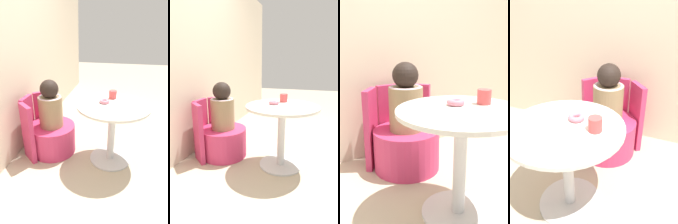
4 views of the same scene
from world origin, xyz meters
TOP-DOWN VIEW (x-y plane):
  - ground_plane at (0.00, 0.00)m, footprint 12.00×12.00m
  - back_wall at (0.00, 1.13)m, footprint 6.00×0.06m
  - round_table at (-0.07, 0.01)m, footprint 0.75×0.75m
  - tub_chair at (-0.03, 0.71)m, footprint 0.54×0.54m
  - booth_backrest at (-0.03, 0.93)m, footprint 0.64×0.24m
  - child_figure at (-0.03, 0.71)m, footprint 0.27×0.27m
  - donut at (-0.04, 0.10)m, footprint 0.11×0.11m
  - cup at (0.12, 0.03)m, footprint 0.08×0.08m

SIDE VIEW (x-z plane):
  - ground_plane at x=0.00m, z-range 0.00..0.00m
  - tub_chair at x=-0.03m, z-range 0.00..0.34m
  - booth_backrest at x=-0.03m, z-range 0.00..0.67m
  - round_table at x=-0.07m, z-range 0.15..0.83m
  - child_figure at x=-0.03m, z-range 0.32..0.86m
  - donut at x=-0.04m, z-range 0.67..0.71m
  - cup at x=0.12m, z-range 0.67..0.76m
  - back_wall at x=0.00m, z-range 0.00..2.40m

